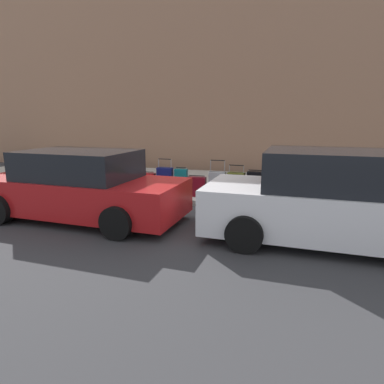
{
  "coord_description": "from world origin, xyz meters",
  "views": [
    {
      "loc": [
        -3.03,
        7.91,
        2.21
      ],
      "look_at": [
        -0.85,
        0.47,
        0.48
      ],
      "focal_mm": 30.93,
      "sensor_mm": 36.0,
      "label": 1
    }
  ],
  "objects": [
    {
      "name": "ground_plane",
      "position": [
        0.0,
        0.0,
        0.0
      ],
      "size": [
        40.0,
        40.0,
        0.0
      ],
      "primitive_type": "plane",
      "color": "#333335"
    },
    {
      "name": "sidewalk_curb",
      "position": [
        0.0,
        -2.5,
        0.07
      ],
      "size": [
        18.0,
        5.0,
        0.14
      ],
      "primitive_type": "cube",
      "color": "#ADA89E",
      "rests_on": "ground_plane"
    },
    {
      "name": "building_facade_sidewalk_side",
      "position": [
        0.0,
        -7.03,
        4.26
      ],
      "size": [
        24.0,
        3.0,
        8.51
      ],
      "primitive_type": "cube",
      "color": "#936B51",
      "rests_on": "ground_plane"
    },
    {
      "name": "suitcase_navy_0",
      "position": [
        -3.19,
        -0.52,
        0.4
      ],
      "size": [
        0.49,
        0.29,
        0.73
      ],
      "color": "navy",
      "rests_on": "sidewalk_curb"
    },
    {
      "name": "suitcase_red_1",
      "position": [
        -2.69,
        -0.54,
        0.45
      ],
      "size": [
        0.4,
        0.23,
        0.68
      ],
      "color": "red",
      "rests_on": "sidewalk_curb"
    },
    {
      "name": "suitcase_black_2",
      "position": [
        -2.23,
        -0.6,
        0.5
      ],
      "size": [
        0.4,
        0.22,
        0.78
      ],
      "color": "black",
      "rests_on": "sidewalk_curb"
    },
    {
      "name": "suitcase_olive_3",
      "position": [
        -1.74,
        -0.63,
        0.48
      ],
      "size": [
        0.46,
        0.27,
        0.89
      ],
      "color": "#59601E",
      "rests_on": "sidewalk_curb"
    },
    {
      "name": "suitcase_silver_4",
      "position": [
        -1.23,
        -0.66,
        0.48
      ],
      "size": [
        0.45,
        0.25,
        1.0
      ],
      "color": "#9EA0A8",
      "rests_on": "sidewalk_curb"
    },
    {
      "name": "suitcase_maroon_5",
      "position": [
        -0.69,
        -0.51,
        0.4
      ],
      "size": [
        0.5,
        0.23,
        0.58
      ],
      "color": "maroon",
      "rests_on": "sidewalk_curb"
    },
    {
      "name": "suitcase_teal_6",
      "position": [
        -0.2,
        -0.66,
        0.49
      ],
      "size": [
        0.35,
        0.2,
        0.76
      ],
      "color": "#0F606B",
      "rests_on": "sidewalk_curb"
    },
    {
      "name": "suitcase_navy_7",
      "position": [
        0.25,
        -0.61,
        0.51
      ],
      "size": [
        0.44,
        0.23,
        0.99
      ],
      "color": "navy",
      "rests_on": "sidewalk_curb"
    },
    {
      "name": "suitcase_red_8",
      "position": [
        0.74,
        -0.53,
        0.42
      ],
      "size": [
        0.41,
        0.23,
        0.62
      ],
      "color": "red",
      "rests_on": "sidewalk_curb"
    },
    {
      "name": "suitcase_black_9",
      "position": [
        1.19,
        -0.61,
        0.51
      ],
      "size": [
        0.36,
        0.22,
        1.01
      ],
      "color": "black",
      "rests_on": "sidewalk_curb"
    },
    {
      "name": "suitcase_olive_10",
      "position": [
        1.67,
        -0.51,
        0.43
      ],
      "size": [
        0.48,
        0.24,
        0.86
      ],
      "color": "#59601E",
      "rests_on": "sidewalk_curb"
    },
    {
      "name": "fire_hydrant",
      "position": [
        2.41,
        -0.59,
        0.54
      ],
      "size": [
        0.39,
        0.21,
        0.76
      ],
      "color": "red",
      "rests_on": "sidewalk_curb"
    },
    {
      "name": "bollard_post",
      "position": [
        3.0,
        -0.44,
        0.61
      ],
      "size": [
        0.14,
        0.14,
        0.95
      ],
      "primitive_type": "cylinder",
      "color": "brown",
      "rests_on": "sidewalk_curb"
    },
    {
      "name": "parked_car_white_0",
      "position": [
        -3.83,
        1.75,
        0.78
      ],
      "size": [
        4.57,
        2.22,
        1.67
      ],
      "color": "silver",
      "rests_on": "ground_plane"
    },
    {
      "name": "parked_car_red_1",
      "position": [
        1.35,
        1.75,
        0.72
      ],
      "size": [
        4.69,
        2.17,
        1.53
      ],
      "color": "#AD1619",
      "rests_on": "ground_plane"
    }
  ]
}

